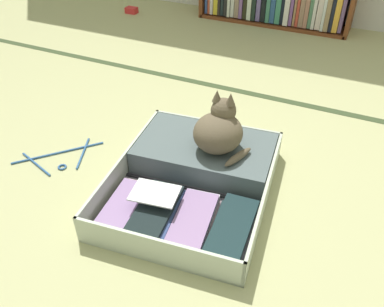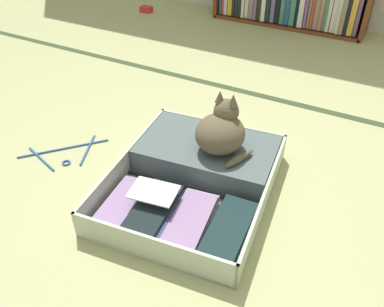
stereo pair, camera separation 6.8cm
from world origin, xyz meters
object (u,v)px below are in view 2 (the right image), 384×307
Objects in this scene: open_suitcase at (198,173)px; black_cat at (222,131)px; small_red_pouch at (146,9)px; clothes_hanger at (65,153)px.

black_cat is (0.05, 0.12, 0.16)m from open_suitcase.
clothes_hanger is at bearing -67.90° from small_red_pouch.
clothes_hanger is 3.26× the size of small_red_pouch.
black_cat is at bearing -48.61° from small_red_pouch.
black_cat reaches higher than small_red_pouch.
open_suitcase is 3.22× the size of black_cat.
black_cat is 2.62× the size of small_red_pouch.
clothes_hanger is (-0.66, -0.11, -0.05)m from open_suitcase.
open_suitcase is at bearing -112.17° from black_cat.
open_suitcase is 8.44× the size of small_red_pouch.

